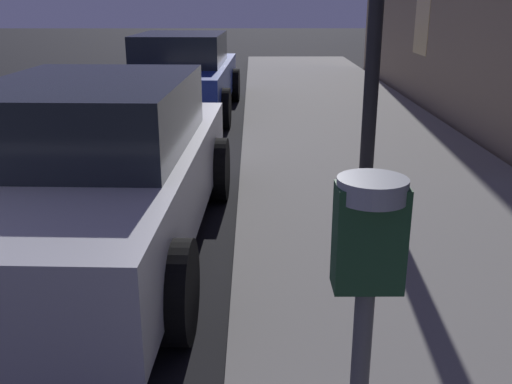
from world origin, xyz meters
TOP-DOWN VIEW (x-y plane):
  - parking_meter at (4.47, -0.52)m, footprint 0.19×0.19m
  - car_silver at (2.85, 2.58)m, footprint 2.09×4.36m
  - car_blue at (2.85, 8.75)m, footprint 2.06×4.37m

SIDE VIEW (x-z plane):
  - car_blue at x=2.85m, z-range -0.01..1.42m
  - car_silver at x=2.85m, z-range -0.01..1.42m
  - parking_meter at x=4.47m, z-range 0.52..1.96m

